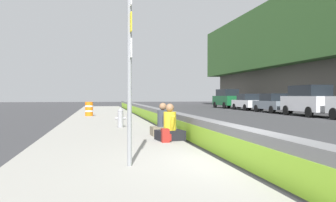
{
  "coord_description": "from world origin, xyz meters",
  "views": [
    {
      "loc": [
        -7.0,
        2.97,
        1.53
      ],
      "look_at": [
        5.8,
        0.5,
        1.33
      ],
      "focal_mm": 38.27,
      "sensor_mm": 36.0,
      "label": 1
    }
  ],
  "objects_px": {
    "construction_barrel": "(89,109)",
    "route_sign_post": "(130,59)",
    "seated_person_middle": "(163,125)",
    "parked_car_far": "(248,102)",
    "parked_car_farther": "(227,98)",
    "parked_car_midline": "(273,103)",
    "backpack": "(166,136)",
    "seated_person_foreground": "(170,129)",
    "parked_car_fourth": "(309,100)",
    "fire_hydrant": "(121,117)"
  },
  "relations": [
    {
      "from": "seated_person_middle",
      "to": "parked_car_far",
      "type": "height_order",
      "value": "parked_car_far"
    },
    {
      "from": "seated_person_foreground",
      "to": "parked_car_farther",
      "type": "height_order",
      "value": "parked_car_farther"
    },
    {
      "from": "seated_person_middle",
      "to": "route_sign_post",
      "type": "bearing_deg",
      "value": 163.01
    },
    {
      "from": "fire_hydrant",
      "to": "construction_barrel",
      "type": "height_order",
      "value": "construction_barrel"
    },
    {
      "from": "route_sign_post",
      "to": "fire_hydrant",
      "type": "height_order",
      "value": "route_sign_post"
    },
    {
      "from": "construction_barrel",
      "to": "parked_car_farther",
      "type": "xyz_separation_m",
      "value": [
        16.34,
        -15.88,
        0.56
      ]
    },
    {
      "from": "seated_person_middle",
      "to": "backpack",
      "type": "height_order",
      "value": "seated_person_middle"
    },
    {
      "from": "seated_person_middle",
      "to": "construction_barrel",
      "type": "relative_size",
      "value": 1.19
    },
    {
      "from": "fire_hydrant",
      "to": "parked_car_fourth",
      "type": "xyz_separation_m",
      "value": [
        8.24,
        -14.25,
        0.6
      ]
    },
    {
      "from": "route_sign_post",
      "to": "seated_person_middle",
      "type": "distance_m",
      "value": 5.71
    },
    {
      "from": "parked_car_far",
      "to": "backpack",
      "type": "bearing_deg",
      "value": 151.63
    },
    {
      "from": "backpack",
      "to": "parked_car_fourth",
      "type": "xyz_separation_m",
      "value": [
        13.43,
        -13.22,
        0.85
      ]
    },
    {
      "from": "parked_car_far",
      "to": "construction_barrel",
      "type": "bearing_deg",
      "value": 122.74
    },
    {
      "from": "parked_car_farther",
      "to": "parked_car_far",
      "type": "bearing_deg",
      "value": -179.88
    },
    {
      "from": "parked_car_midline",
      "to": "parked_car_farther",
      "type": "relative_size",
      "value": 0.93
    },
    {
      "from": "seated_person_foreground",
      "to": "route_sign_post",
      "type": "bearing_deg",
      "value": 157.92
    },
    {
      "from": "seated_person_middle",
      "to": "parked_car_fourth",
      "type": "xyz_separation_m",
      "value": [
        11.62,
        -12.98,
        0.69
      ]
    },
    {
      "from": "fire_hydrant",
      "to": "seated_person_middle",
      "type": "relative_size",
      "value": 0.78
    },
    {
      "from": "seated_person_foreground",
      "to": "parked_car_fourth",
      "type": "bearing_deg",
      "value": -45.11
    },
    {
      "from": "construction_barrel",
      "to": "parked_car_farther",
      "type": "distance_m",
      "value": 22.8
    },
    {
      "from": "fire_hydrant",
      "to": "seated_person_middle",
      "type": "distance_m",
      "value": 3.61
    },
    {
      "from": "parked_car_midline",
      "to": "parked_car_far",
      "type": "height_order",
      "value": "same"
    },
    {
      "from": "seated_person_middle",
      "to": "parked_car_fourth",
      "type": "relative_size",
      "value": 0.24
    },
    {
      "from": "backpack",
      "to": "parked_car_far",
      "type": "bearing_deg",
      "value": -28.37
    },
    {
      "from": "route_sign_post",
      "to": "construction_barrel",
      "type": "bearing_deg",
      "value": 4.06
    },
    {
      "from": "seated_person_foreground",
      "to": "parked_car_midline",
      "type": "distance_m",
      "value": 22.69
    },
    {
      "from": "route_sign_post",
      "to": "parked_car_far",
      "type": "bearing_deg",
      "value": -27.59
    },
    {
      "from": "parked_car_midline",
      "to": "parked_car_far",
      "type": "bearing_deg",
      "value": -0.19
    },
    {
      "from": "parked_car_fourth",
      "to": "parked_car_midline",
      "type": "height_order",
      "value": "parked_car_fourth"
    },
    {
      "from": "parked_car_fourth",
      "to": "parked_car_farther",
      "type": "bearing_deg",
      "value": -0.17
    },
    {
      "from": "backpack",
      "to": "parked_car_midline",
      "type": "distance_m",
      "value": 23.21
    },
    {
      "from": "route_sign_post",
      "to": "backpack",
      "type": "relative_size",
      "value": 9.0
    },
    {
      "from": "backpack",
      "to": "route_sign_post",
      "type": "bearing_deg",
      "value": 158.39
    },
    {
      "from": "route_sign_post",
      "to": "seated_person_middle",
      "type": "bearing_deg",
      "value": -16.99
    },
    {
      "from": "construction_barrel",
      "to": "route_sign_post",
      "type": "bearing_deg",
      "value": -175.94
    },
    {
      "from": "seated_person_middle",
      "to": "parked_car_far",
      "type": "xyz_separation_m",
      "value": [
        22.8,
        -13.04,
        0.37
      ]
    },
    {
      "from": "seated_person_foreground",
      "to": "construction_barrel",
      "type": "height_order",
      "value": "seated_person_foreground"
    },
    {
      "from": "fire_hydrant",
      "to": "parked_car_farther",
      "type": "relative_size",
      "value": 0.18
    },
    {
      "from": "parked_car_farther",
      "to": "construction_barrel",
      "type": "bearing_deg",
      "value": 135.82
    },
    {
      "from": "fire_hydrant",
      "to": "route_sign_post",
      "type": "bearing_deg",
      "value": 177.85
    },
    {
      "from": "seated_person_middle",
      "to": "parked_car_farther",
      "type": "distance_m",
      "value": 31.73
    },
    {
      "from": "seated_person_middle",
      "to": "construction_barrel",
      "type": "height_order",
      "value": "seated_person_middle"
    },
    {
      "from": "fire_hydrant",
      "to": "parked_car_far",
      "type": "distance_m",
      "value": 24.12
    },
    {
      "from": "parked_car_fourth",
      "to": "route_sign_post",
      "type": "bearing_deg",
      "value": 139.11
    },
    {
      "from": "route_sign_post",
      "to": "parked_car_farther",
      "type": "bearing_deg",
      "value": -23.19
    },
    {
      "from": "seated_person_middle",
      "to": "parked_car_fourth",
      "type": "height_order",
      "value": "parked_car_fourth"
    },
    {
      "from": "seated_person_middle",
      "to": "parked_car_far",
      "type": "bearing_deg",
      "value": -29.78
    },
    {
      "from": "seated_person_foreground",
      "to": "parked_car_fourth",
      "type": "distance_m",
      "value": 18.36
    },
    {
      "from": "parked_car_far",
      "to": "seated_person_foreground",
      "type": "bearing_deg",
      "value": 151.57
    },
    {
      "from": "backpack",
      "to": "parked_car_far",
      "type": "relative_size",
      "value": 0.09
    }
  ]
}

